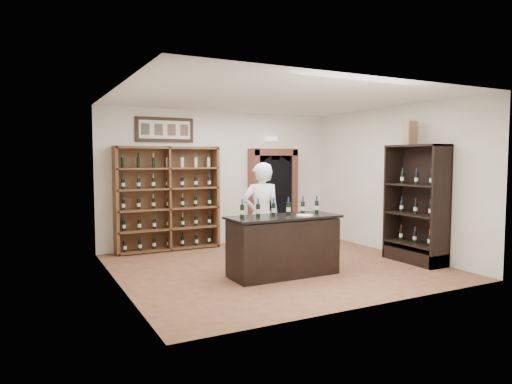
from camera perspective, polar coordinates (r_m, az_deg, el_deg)
floor at (r=8.35m, az=2.48°, el=-9.26°), size 5.50×5.50×0.00m
ceiling at (r=8.19m, az=2.55°, el=11.61°), size 5.50×5.50×0.00m
wall_back at (r=10.37m, az=-4.38°, el=1.76°), size 5.50×0.04×3.00m
wall_left at (r=7.17m, az=-16.91°, el=0.46°), size 0.04×5.00×3.00m
wall_right at (r=9.80m, az=16.61°, el=1.44°), size 0.04×5.00×3.00m
wine_shelf at (r=9.81m, az=-11.00°, el=-0.80°), size 2.20×0.38×2.20m
framed_picture at (r=9.92m, az=-11.34°, el=7.64°), size 1.25×0.04×0.52m
arched_doorway at (r=10.79m, az=2.11°, el=-0.06°), size 1.17×0.35×2.17m
emergency_light at (r=10.85m, az=1.89°, el=6.63°), size 0.30×0.10×0.10m
tasting_counter at (r=7.64m, az=3.43°, el=-6.75°), size 1.88×0.78×1.00m
counter_bottle_0 at (r=7.28m, az=-1.74°, el=-2.41°), size 0.07×0.07×0.30m
counter_bottle_1 at (r=7.41m, az=0.27°, el=-2.29°), size 0.07×0.07×0.30m
counter_bottle_2 at (r=7.54m, az=2.21°, el=-2.17°), size 0.07×0.07×0.30m
counter_bottle_3 at (r=7.69m, az=4.08°, el=-2.06°), size 0.07×0.07×0.30m
counter_bottle_4 at (r=7.84m, az=5.87°, el=-1.94°), size 0.07×0.07×0.30m
counter_bottle_5 at (r=8.00m, az=7.60°, el=-1.83°), size 0.07×0.07×0.30m
side_cabinet at (r=9.07m, az=19.43°, el=-3.57°), size 0.48×1.20×2.20m
shopkeeper at (r=8.07m, az=0.65°, el=-2.97°), size 0.75×0.56×1.87m
plate at (r=7.53m, az=6.11°, el=-2.94°), size 0.27×0.27×0.02m
wine_crate at (r=9.07m, az=18.71°, el=7.00°), size 0.33×0.20×0.44m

